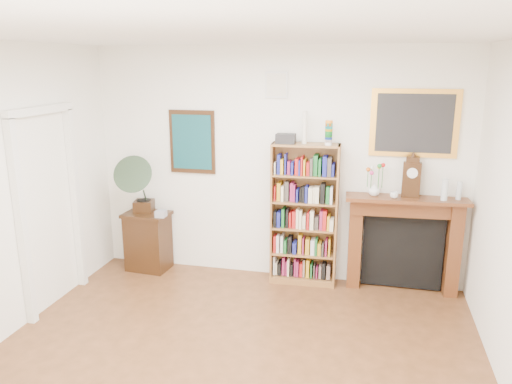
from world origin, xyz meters
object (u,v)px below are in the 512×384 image
teacup (394,195)px  mantel_clock (412,178)px  bookshelf (304,207)px  bottle_right (459,191)px  gramophone (138,181)px  fireplace (404,235)px  cd_stack (161,214)px  flower_vase (374,189)px  side_cabinet (148,241)px  bottle_left (445,190)px

teacup → mantel_clock: bearing=29.4°
bookshelf → bottle_right: bearing=-0.8°
bookshelf → gramophone: bookshelf is taller
bookshelf → mantel_clock: bearing=-0.4°
fireplace → cd_stack: bearing=-178.5°
cd_stack → flower_vase: (2.54, 0.18, 0.41)m
side_cabinet → teacup: bearing=4.6°
fireplace → bottle_left: bearing=-15.7°
side_cabinet → flower_vase: size_ratio=5.32×
side_cabinet → teacup: (3.00, 0.00, 0.80)m
fireplace → gramophone: gramophone is taller
bottle_right → teacup: bearing=-171.2°
gramophone → cd_stack: size_ratio=6.36×
bookshelf → bottle_left: (1.54, -0.03, 0.31)m
gramophone → bottle_left: (3.59, 0.11, 0.07)m
bookshelf → teacup: 1.03m
fireplace → flower_vase: (-0.36, -0.05, 0.54)m
side_cabinet → flower_vase: bearing=6.0°
bottle_right → cd_stack: bearing=-176.3°
teacup → cd_stack: bearing=-177.6°
bookshelf → side_cabinet: 2.07m
flower_vase → bottle_right: (0.91, 0.04, 0.03)m
side_cabinet → mantel_clock: bearing=6.4°
bottle_right → gramophone: bearing=-177.3°
bookshelf → fireplace: bearing=0.6°
bookshelf → mantel_clock: size_ratio=4.31×
mantel_clock → flower_vase: (-0.40, -0.03, -0.15)m
flower_vase → teacup: bearing=-18.0°
flower_vase → teacup: size_ratio=1.54×
side_cabinet → cd_stack: (0.25, -0.11, 0.42)m
fireplace → flower_vase: 0.65m
side_cabinet → gramophone: bearing=-126.1°
side_cabinet → teacup: teacup is taller
bookshelf → bottle_left: 1.57m
bottle_left → flower_vase: bearing=177.2°
fireplace → bottle_right: size_ratio=6.81×
mantel_clock → flower_vase: 0.42m
bottle_left → bottle_right: 0.18m
bookshelf → gramophone: 2.07m
side_cabinet → mantel_clock: (3.18, 0.10, 0.98)m
cd_stack → teacup: 2.78m
fireplace → mantel_clock: size_ratio=3.00×
mantel_clock → bottle_right: mantel_clock is taller
teacup → bottle_right: size_ratio=0.46×
bookshelf → bottle_right: (1.70, 0.05, 0.29)m
gramophone → flower_vase: gramophone is taller
cd_stack → bottle_right: bottle_right is taller
gramophone → mantel_clock: (3.24, 0.17, 0.17)m
mantel_clock → teacup: 0.27m
cd_stack → fireplace: bearing=4.6°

